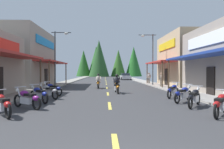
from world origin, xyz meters
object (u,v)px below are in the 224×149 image
at_px(rider_cruising_trailing, 98,82).
at_px(parked_car_curbside, 125,76).
at_px(streetlamp_right, 150,52).
at_px(motorcycle_parked_right_3, 173,90).
at_px(motorcycle_parked_left_3, 48,91).
at_px(pedestrian_by_shop, 149,78).
at_px(motorcycle_parked_left_0, 2,104).
at_px(motorcycle_parked_left_1, 27,98).
at_px(streetlamp_left, 58,51).
at_px(rider_cruising_lead, 117,85).
at_px(pedestrian_browsing, 161,79).
at_px(motorcycle_parked_right_2, 183,94).
at_px(motorcycle_parked_left_2, 39,94).
at_px(motorcycle_parked_right_0, 221,104).
at_px(motorcycle_parked_right_1, 194,97).
at_px(motorcycle_parked_left_4, 52,89).

distance_m(rider_cruising_trailing, parked_car_curbside, 22.90).
bearing_deg(parked_car_curbside, streetlamp_right, -179.57).
relative_size(motorcycle_parked_right_3, motorcycle_parked_left_3, 1.02).
height_order(motorcycle_parked_right_3, pedestrian_by_shop, pedestrian_by_shop).
xyz_separation_m(motorcycle_parked_left_0, rider_cruising_trailing, (3.43, 13.21, 0.17)).
bearing_deg(motorcycle_parked_left_1, streetlamp_left, -47.72).
height_order(motorcycle_parked_left_1, pedestrian_by_shop, pedestrian_by_shop).
height_order(streetlamp_right, motorcycle_parked_right_3, streetlamp_right).
distance_m(streetlamp_right, motorcycle_parked_left_3, 15.52).
xyz_separation_m(rider_cruising_lead, pedestrian_browsing, (5.28, 5.67, 0.31)).
relative_size(motorcycle_parked_right_2, parked_car_curbside, 0.37).
bearing_deg(streetlamp_right, motorcycle_parked_left_2, -124.86).
xyz_separation_m(motorcycle_parked_right_0, motorcycle_parked_left_0, (-8.73, 0.28, 0.00)).
bearing_deg(motorcycle_parked_left_0, parked_car_curbside, -54.55).
relative_size(motorcycle_parked_left_3, rider_cruising_trailing, 0.80).
bearing_deg(streetlamp_right, rider_cruising_trailing, -148.61).
relative_size(motorcycle_parked_right_2, motorcycle_parked_left_1, 0.91).
relative_size(motorcycle_parked_left_0, pedestrian_by_shop, 1.06).
distance_m(motorcycle_parked_right_3, pedestrian_browsing, 8.85).
xyz_separation_m(motorcycle_parked_right_1, motorcycle_parked_left_0, (-8.60, -1.85, 0.00)).
bearing_deg(motorcycle_parked_left_1, parked_car_curbside, -67.44).
height_order(streetlamp_left, rider_cruising_trailing, streetlamp_left).
bearing_deg(pedestrian_browsing, motorcycle_parked_left_3, 1.59).
bearing_deg(motorcycle_parked_right_2, motorcycle_parked_right_0, -131.35).
relative_size(streetlamp_right, motorcycle_parked_right_0, 3.84).
xyz_separation_m(motorcycle_parked_right_2, pedestrian_by_shop, (1.65, 16.79, 0.43)).
distance_m(motorcycle_parked_right_0, pedestrian_browsing, 14.52).
xyz_separation_m(streetlamp_left, motorcycle_parked_left_2, (1.39, -11.15, -3.55)).
bearing_deg(motorcycle_parked_right_1, streetlamp_left, 74.84).
bearing_deg(streetlamp_left, motorcycle_parked_right_2, -49.40).
xyz_separation_m(motorcycle_parked_right_1, motorcycle_parked_left_4, (-8.42, 5.24, 0.00)).
bearing_deg(pedestrian_by_shop, rider_cruising_lead, 169.30).
bearing_deg(motorcycle_parked_right_3, streetlamp_right, 32.72).
bearing_deg(motorcycle_parked_left_1, motorcycle_parked_right_1, -142.60).
xyz_separation_m(motorcycle_parked_left_1, pedestrian_browsing, (9.99, 12.49, 0.47)).
bearing_deg(motorcycle_parked_left_2, rider_cruising_lead, -87.24).
distance_m(streetlamp_left, motorcycle_parked_left_4, 8.48).
bearing_deg(parked_car_curbside, motorcycle_parked_right_0, 176.89).
bearing_deg(motorcycle_parked_right_3, motorcycle_parked_left_1, 152.23).
relative_size(motorcycle_parked_right_1, motorcycle_parked_right_3, 1.00).
bearing_deg(motorcycle_parked_right_0, motorcycle_parked_right_1, 45.11).
distance_m(motorcycle_parked_left_4, rider_cruising_lead, 5.10).
height_order(motorcycle_parked_left_2, pedestrian_browsing, pedestrian_browsing).
relative_size(motorcycle_parked_left_2, pedestrian_browsing, 0.98).
bearing_deg(motorcycle_parked_left_0, streetlamp_left, -36.99).
relative_size(motorcycle_parked_right_1, motorcycle_parked_left_4, 0.96).
height_order(motorcycle_parked_left_1, rider_cruising_lead, rider_cruising_lead).
relative_size(streetlamp_right, motorcycle_parked_left_0, 3.82).
relative_size(motorcycle_parked_right_2, motorcycle_parked_left_2, 1.01).
height_order(streetlamp_right, motorcycle_parked_right_1, streetlamp_right).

